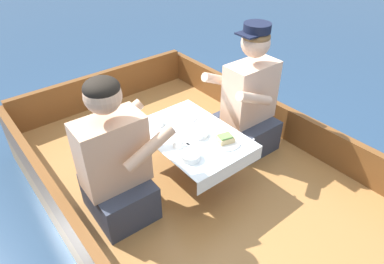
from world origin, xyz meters
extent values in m
plane|color=navy|center=(0.00, 0.00, 0.00)|extent=(60.00, 60.00, 0.00)
cube|color=#9E6B38|center=(0.00, 0.00, 0.12)|extent=(1.91, 2.89, 0.25)
cube|color=brown|center=(-0.93, 0.00, 0.39)|extent=(0.06, 2.89, 0.28)
cube|color=brown|center=(0.93, 0.00, 0.39)|extent=(0.06, 2.89, 0.28)
cube|color=brown|center=(0.00, 1.42, 0.41)|extent=(1.79, 0.06, 0.33)
cylinder|color=#B2B2B7|center=(0.00, 0.03, 0.42)|extent=(0.07, 0.07, 0.35)
cube|color=#9E6B38|center=(0.00, 0.03, 0.61)|extent=(0.53, 0.76, 0.02)
cube|color=white|center=(0.00, 0.03, 0.62)|extent=(0.56, 0.79, 0.00)
cube|color=white|center=(0.00, -0.37, 0.57)|extent=(0.56, 0.00, 0.10)
cube|color=white|center=(0.00, 0.42, 0.57)|extent=(0.56, 0.00, 0.10)
cube|color=#333847|center=(-0.58, 0.05, 0.38)|extent=(0.37, 0.45, 0.26)
cube|color=tan|center=(-0.58, 0.05, 0.74)|extent=(0.41, 0.23, 0.46)
sphere|color=tan|center=(-0.58, 0.05, 1.12)|extent=(0.21, 0.21, 0.21)
ellipsoid|color=black|center=(-0.58, 0.05, 1.17)|extent=(0.20, 0.20, 0.11)
cylinder|color=tan|center=(-0.43, 0.22, 0.81)|extent=(0.34, 0.08, 0.21)
cylinder|color=tan|center=(-0.44, -0.14, 0.81)|extent=(0.34, 0.08, 0.21)
cube|color=#333847|center=(0.58, 0.04, 0.38)|extent=(0.37, 0.45, 0.26)
cube|color=beige|center=(0.58, 0.04, 0.74)|extent=(0.40, 0.23, 0.47)
sphere|color=beige|center=(0.58, 0.04, 1.13)|extent=(0.21, 0.21, 0.21)
ellipsoid|color=brown|center=(0.58, 0.04, 1.18)|extent=(0.20, 0.20, 0.11)
cylinder|color=beige|center=(0.43, -0.13, 0.82)|extent=(0.34, 0.08, 0.21)
cylinder|color=beige|center=(0.43, 0.23, 0.82)|extent=(0.34, 0.08, 0.21)
cylinder|color=black|center=(0.58, 0.04, 1.24)|extent=(0.19, 0.19, 0.06)
cube|color=black|center=(0.49, 0.05, 1.21)|extent=(0.10, 0.15, 0.01)
cylinder|color=white|center=(0.11, -0.19, 0.63)|extent=(0.21, 0.21, 0.01)
cylinder|color=white|center=(0.09, 0.23, 0.63)|extent=(0.19, 0.19, 0.01)
cube|color=#E0BC7F|center=(0.11, -0.19, 0.65)|extent=(0.12, 0.11, 0.04)
cube|color=#669347|center=(0.11, -0.19, 0.67)|extent=(0.10, 0.09, 0.01)
cylinder|color=white|center=(-0.17, -0.17, 0.64)|extent=(0.13, 0.13, 0.04)
cylinder|color=beige|center=(-0.17, -0.17, 0.65)|extent=(0.10, 0.10, 0.02)
cylinder|color=white|center=(0.03, -0.02, 0.64)|extent=(0.12, 0.12, 0.04)
cylinder|color=beige|center=(0.03, -0.02, 0.65)|extent=(0.10, 0.10, 0.02)
cylinder|color=white|center=(-0.11, 0.26, 0.65)|extent=(0.07, 0.07, 0.06)
torus|color=white|center=(-0.06, 0.26, 0.65)|extent=(0.04, 0.01, 0.04)
cylinder|color=#3D2314|center=(-0.11, 0.26, 0.67)|extent=(0.06, 0.06, 0.01)
cylinder|color=white|center=(-0.16, -0.02, 0.65)|extent=(0.07, 0.07, 0.05)
torus|color=white|center=(-0.11, -0.02, 0.65)|extent=(0.04, 0.01, 0.04)
cylinder|color=#3D2314|center=(-0.16, -0.02, 0.66)|extent=(0.06, 0.06, 0.01)
cube|color=silver|center=(0.21, -0.32, 0.62)|extent=(0.16, 0.08, 0.00)
cube|color=silver|center=(-0.09, -0.12, 0.62)|extent=(0.02, 0.17, 0.00)
cube|color=silver|center=(-0.09, -0.05, 0.62)|extent=(0.02, 0.04, 0.00)
cube|color=silver|center=(-0.19, 0.13, 0.62)|extent=(0.17, 0.02, 0.00)
ellipsoid|color=silver|center=(-0.26, 0.13, 0.63)|extent=(0.04, 0.02, 0.01)
camera|label=1|loc=(-1.21, -1.47, 1.99)|focal=32.00mm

